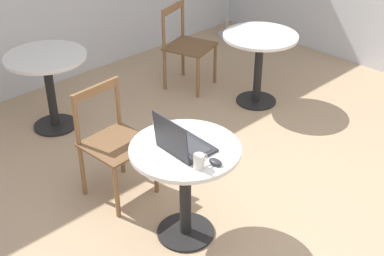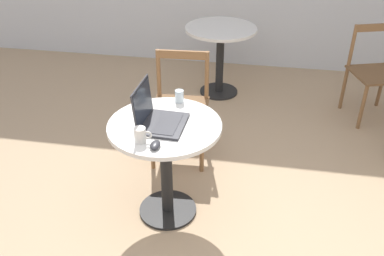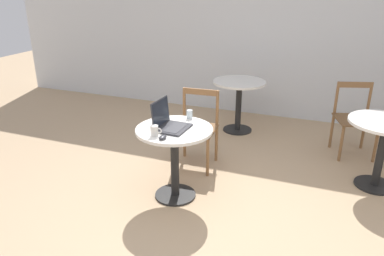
# 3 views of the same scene
# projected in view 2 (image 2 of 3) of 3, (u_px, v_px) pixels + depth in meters

# --- Properties ---
(ground_plane) EXTENTS (16.00, 16.00, 0.00)m
(ground_plane) POSITION_uv_depth(u_px,v_px,m) (207.00, 256.00, 2.79)
(ground_plane) COLOR tan
(cafe_table_near) EXTENTS (0.75, 0.75, 0.75)m
(cafe_table_near) POSITION_uv_depth(u_px,v_px,m) (166.00, 148.00, 2.86)
(cafe_table_near) COLOR black
(cafe_table_near) RESTS_ON ground_plane
(cafe_table_far) EXTENTS (0.75, 0.75, 0.75)m
(cafe_table_far) POSITION_uv_depth(u_px,v_px,m) (220.00, 44.00, 4.51)
(cafe_table_far) COLOR black
(cafe_table_far) RESTS_ON ground_plane
(chair_near_back) EXTENTS (0.49, 0.49, 0.89)m
(chair_near_back) POSITION_uv_depth(u_px,v_px,m) (180.00, 107.00, 3.55)
(chair_near_back) COLOR brown
(chair_near_back) RESTS_ON ground_plane
(chair_mid_back) EXTENTS (0.58, 0.58, 0.89)m
(chair_mid_back) POSITION_uv_depth(u_px,v_px,m) (375.00, 73.00, 4.13)
(chair_mid_back) COLOR brown
(chair_mid_back) RESTS_ON ground_plane
(laptop) EXTENTS (0.30, 0.34, 0.28)m
(laptop) POSITION_uv_depth(u_px,v_px,m) (157.00, 117.00, 2.73)
(laptop) COLOR #2D2D33
(laptop) RESTS_ON cafe_table_near
(mouse) EXTENTS (0.06, 0.10, 0.03)m
(mouse) POSITION_uv_depth(u_px,v_px,m) (155.00, 145.00, 2.53)
(mouse) COLOR #2D2D33
(mouse) RESTS_ON cafe_table_near
(mug) EXTENTS (0.11, 0.07, 0.10)m
(mug) POSITION_uv_depth(u_px,v_px,m) (141.00, 135.00, 2.56)
(mug) COLOR silver
(mug) RESTS_ON cafe_table_near
(drinking_glass) EXTENTS (0.06, 0.06, 0.09)m
(drinking_glass) POSITION_uv_depth(u_px,v_px,m) (179.00, 96.00, 3.00)
(drinking_glass) COLOR silver
(drinking_glass) RESTS_ON cafe_table_near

